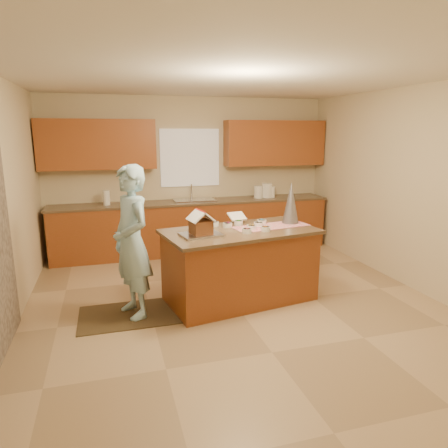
# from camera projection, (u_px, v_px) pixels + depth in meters

# --- Properties ---
(floor) EXTENTS (5.50, 5.50, 0.00)m
(floor) POSITION_uv_depth(u_px,v_px,m) (236.00, 306.00, 5.03)
(floor) COLOR tan
(floor) RESTS_ON ground
(ceiling) EXTENTS (5.50, 5.50, 0.00)m
(ceiling) POSITION_uv_depth(u_px,v_px,m) (238.00, 75.00, 4.43)
(ceiling) COLOR silver
(ceiling) RESTS_ON floor
(wall_back) EXTENTS (5.50, 5.50, 0.00)m
(wall_back) POSITION_uv_depth(u_px,v_px,m) (190.00, 175.00, 7.30)
(wall_back) COLOR beige
(wall_back) RESTS_ON floor
(wall_front) EXTENTS (5.50, 5.50, 0.00)m
(wall_front) POSITION_uv_depth(u_px,v_px,m) (397.00, 276.00, 2.15)
(wall_front) COLOR beige
(wall_front) RESTS_ON floor
(wall_right) EXTENTS (5.50, 5.50, 0.00)m
(wall_right) POSITION_uv_depth(u_px,v_px,m) (416.00, 190.00, 5.41)
(wall_right) COLOR beige
(wall_right) RESTS_ON floor
(window_curtain) EXTENTS (1.05, 0.03, 1.00)m
(window_curtain) POSITION_uv_depth(u_px,v_px,m) (190.00, 158.00, 7.21)
(window_curtain) COLOR white
(window_curtain) RESTS_ON wall_back
(back_counter_base) EXTENTS (4.80, 0.60, 0.88)m
(back_counter_base) POSITION_uv_depth(u_px,v_px,m) (194.00, 228.00, 7.22)
(back_counter_base) COLOR brown
(back_counter_base) RESTS_ON floor
(back_counter_top) EXTENTS (4.85, 0.63, 0.04)m
(back_counter_top) POSITION_uv_depth(u_px,v_px,m) (194.00, 202.00, 7.12)
(back_counter_top) COLOR brown
(back_counter_top) RESTS_ON back_counter_base
(upper_cabinet_left) EXTENTS (1.85, 0.35, 0.80)m
(upper_cabinet_left) POSITION_uv_depth(u_px,v_px,m) (97.00, 144.00, 6.59)
(upper_cabinet_left) COLOR #9F4722
(upper_cabinet_left) RESTS_ON wall_back
(upper_cabinet_right) EXTENTS (1.85, 0.35, 0.80)m
(upper_cabinet_right) POSITION_uv_depth(u_px,v_px,m) (275.00, 143.00, 7.43)
(upper_cabinet_right) COLOR #9F4722
(upper_cabinet_right) RESTS_ON wall_back
(sink) EXTENTS (0.70, 0.45, 0.12)m
(sink) POSITION_uv_depth(u_px,v_px,m) (194.00, 203.00, 7.12)
(sink) COLOR silver
(sink) RESTS_ON back_counter_top
(faucet) EXTENTS (0.03, 0.03, 0.28)m
(faucet) POSITION_uv_depth(u_px,v_px,m) (191.00, 192.00, 7.26)
(faucet) COLOR silver
(faucet) RESTS_ON back_counter_top
(island_base) EXTENTS (1.91, 1.18, 0.88)m
(island_base) POSITION_uv_depth(u_px,v_px,m) (240.00, 267.00, 5.13)
(island_base) COLOR brown
(island_base) RESTS_ON floor
(island_top) EXTENTS (2.01, 1.27, 0.04)m
(island_top) POSITION_uv_depth(u_px,v_px,m) (240.00, 232.00, 5.03)
(island_top) COLOR brown
(island_top) RESTS_ON island_base
(table_runner) EXTENTS (1.04, 0.52, 0.01)m
(table_runner) POSITION_uv_depth(u_px,v_px,m) (271.00, 226.00, 5.21)
(table_runner) COLOR #B40C25
(table_runner) RESTS_ON island_top
(baking_tray) EXTENTS (0.51, 0.41, 0.02)m
(baking_tray) POSITION_uv_depth(u_px,v_px,m) (201.00, 235.00, 4.75)
(baking_tray) COLOR silver
(baking_tray) RESTS_ON island_top
(cookbook) EXTENTS (0.24, 0.20, 0.09)m
(cookbook) POSITION_uv_depth(u_px,v_px,m) (237.00, 216.00, 5.40)
(cookbook) COLOR white
(cookbook) RESTS_ON island_top
(tinsel_tree) EXTENTS (0.25, 0.25, 0.55)m
(tinsel_tree) POSITION_uv_depth(u_px,v_px,m) (291.00, 203.00, 5.34)
(tinsel_tree) COLOR #AAABB6
(tinsel_tree) RESTS_ON island_top
(rug) EXTENTS (1.18, 0.77, 0.01)m
(rug) POSITION_uv_depth(u_px,v_px,m) (131.00, 315.00, 4.77)
(rug) COLOR black
(rug) RESTS_ON floor
(boy) EXTENTS (0.61, 0.74, 1.74)m
(boy) POSITION_uv_depth(u_px,v_px,m) (132.00, 242.00, 4.59)
(boy) COLOR #A6D7EC
(boy) RESTS_ON rug
(canister_a) EXTENTS (0.16, 0.16, 0.22)m
(canister_a) POSITION_uv_depth(u_px,v_px,m) (258.00, 192.00, 7.42)
(canister_a) COLOR white
(canister_a) RESTS_ON back_counter_top
(canister_b) EXTENTS (0.18, 0.18, 0.26)m
(canister_b) POSITION_uv_depth(u_px,v_px,m) (267.00, 190.00, 7.46)
(canister_b) COLOR white
(canister_b) RESTS_ON back_counter_top
(canister_c) EXTENTS (0.14, 0.14, 0.20)m
(canister_c) POSITION_uv_depth(u_px,v_px,m) (271.00, 192.00, 7.49)
(canister_c) COLOR white
(canister_c) RESTS_ON back_counter_top
(paper_towel) EXTENTS (0.11, 0.11, 0.24)m
(paper_towel) POSITION_uv_depth(u_px,v_px,m) (106.00, 198.00, 6.69)
(paper_towel) COLOR white
(paper_towel) RESTS_ON back_counter_top
(gingerbread_house) EXTENTS (0.31, 0.32, 0.28)m
(gingerbread_house) POSITION_uv_depth(u_px,v_px,m) (201.00, 225.00, 4.72)
(gingerbread_house) COLOR brown
(gingerbread_house) RESTS_ON baking_tray
(candy_bowls) EXTENTS (0.75, 0.59, 0.05)m
(candy_bowls) POSITION_uv_depth(u_px,v_px,m) (245.00, 225.00, 5.14)
(candy_bowls) COLOR #DC686C
(candy_bowls) RESTS_ON island_top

